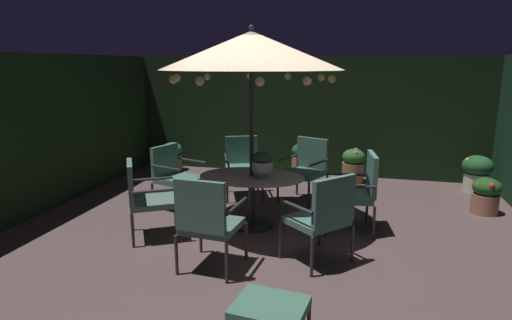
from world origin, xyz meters
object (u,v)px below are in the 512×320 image
object	(u,v)px
potted_plant_left_near	(173,156)
patio_umbrella	(251,51)
patio_chair_west	(207,219)
potted_plant_right_near	(486,195)
potted_plant_front_corner	(353,165)
ottoman_footrest	(270,310)
potted_plant_back_left	(302,159)
patio_chair_east	(307,166)
patio_chair_south	(174,173)
centerpiece_planter	(262,162)
potted_plant_back_right	(477,172)
patio_chair_north	(324,213)
patio_dining_table	(252,187)
patio_chair_northeast	(358,188)
patio_chair_southwest	(145,194)
patio_chair_southeast	(243,162)

from	to	relation	value
potted_plant_left_near	patio_umbrella	bearing A→B (deg)	-47.62
patio_chair_west	potted_plant_right_near	xyz separation A→B (m)	(3.32, 2.70, -0.31)
potted_plant_front_corner	ottoman_footrest	bearing A→B (deg)	-95.65
potted_plant_back_left	potted_plant_left_near	world-z (taller)	potted_plant_back_left
patio_chair_east	potted_plant_back_left	world-z (taller)	patio_chair_east
patio_chair_south	potted_plant_front_corner	bearing A→B (deg)	39.80
patio_chair_south	ottoman_footrest	world-z (taller)	patio_chair_south
patio_chair_west	centerpiece_planter	bearing A→B (deg)	78.33
centerpiece_planter	ottoman_footrest	xyz separation A→B (m)	(0.62, -2.36, -0.60)
patio_chair_south	potted_plant_front_corner	distance (m)	3.38
ottoman_footrest	potted_plant_back_right	world-z (taller)	potted_plant_back_right
patio_chair_north	patio_dining_table	bearing A→B (deg)	138.65
patio_dining_table	patio_chair_northeast	xyz separation A→B (m)	(1.38, 0.19, 0.03)
patio_chair_north	patio_chair_southwest	xyz separation A→B (m)	(-2.23, 0.20, -0.02)
patio_dining_table	potted_plant_back_left	world-z (taller)	patio_dining_table
potted_plant_back_left	centerpiece_planter	bearing A→B (deg)	-92.62
potted_plant_front_corner	potted_plant_back_right	distance (m)	2.08
potted_plant_front_corner	potted_plant_left_near	distance (m)	3.64
patio_chair_southwest	ottoman_footrest	world-z (taller)	patio_chair_southwest
patio_chair_west	ottoman_footrest	bearing A→B (deg)	-49.57
patio_dining_table	potted_plant_right_near	size ratio (longest dim) A/B	2.66
patio_chair_south	patio_chair_southeast	bearing A→B (deg)	46.57
ottoman_footrest	potted_plant_left_near	bearing A→B (deg)	122.06
patio_chair_southwest	patio_dining_table	bearing A→B (deg)	30.82
patio_umbrella	potted_plant_front_corner	size ratio (longest dim) A/B	4.21
patio_chair_southwest	centerpiece_planter	bearing A→B (deg)	25.38
patio_umbrella	ottoman_footrest	xyz separation A→B (m)	(0.78, -2.43, -1.99)
patio_dining_table	patio_chair_southeast	world-z (taller)	patio_chair_southeast
patio_chair_south	centerpiece_planter	bearing A→B (deg)	-18.50
patio_chair_southwest	ottoman_footrest	size ratio (longest dim) A/B	1.66
patio_chair_north	patio_chair_east	world-z (taller)	patio_chair_north
potted_plant_back_right	potted_plant_front_corner	bearing A→B (deg)	177.57
patio_chair_southeast	patio_chair_west	distance (m)	2.70
potted_plant_back_left	potted_plant_back_right	bearing A→B (deg)	-4.83
patio_chair_north	potted_plant_back_left	world-z (taller)	patio_chair_north
patio_dining_table	centerpiece_planter	xyz separation A→B (m)	(0.16, -0.07, 0.36)
potted_plant_back_left	patio_chair_west	bearing A→B (deg)	-95.53
patio_chair_east	potted_plant_back_right	bearing A→B (deg)	23.96
patio_chair_south	potted_plant_back_right	size ratio (longest dim) A/B	1.52
patio_dining_table	potted_plant_right_near	bearing A→B (deg)	22.27
centerpiece_planter	patio_chair_northeast	size ratio (longest dim) A/B	0.36
patio_chair_southeast	potted_plant_back_left	bearing A→B (deg)	61.83
ottoman_footrest	potted_plant_front_corner	xyz separation A→B (m)	(0.50, 5.01, 0.01)
patio_dining_table	potted_plant_left_near	world-z (taller)	patio_dining_table
patio_dining_table	patio_chair_southwest	bearing A→B (deg)	-149.18
patio_umbrella	potted_plant_back_right	world-z (taller)	patio_umbrella
patio_chair_east	potted_plant_right_near	world-z (taller)	patio_chair_east
centerpiece_planter	potted_plant_right_near	bearing A→B (deg)	24.40
patio_chair_southeast	patio_chair_south	xyz separation A→B (m)	(-0.82, -0.87, -0.01)
potted_plant_left_near	patio_chair_south	bearing A→B (deg)	-64.10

